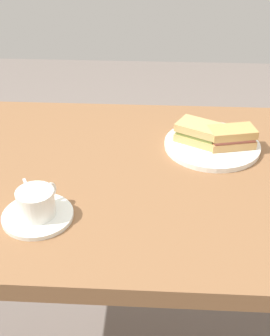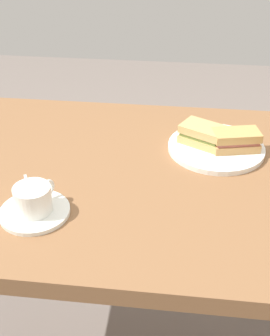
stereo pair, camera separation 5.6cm
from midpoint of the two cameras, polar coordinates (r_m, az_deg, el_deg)
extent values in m
cube|color=brown|center=(1.13, 0.40, -1.19)|extent=(1.36, 0.78, 0.04)
cylinder|color=white|center=(1.22, 11.67, 2.56)|extent=(0.26, 0.26, 0.01)
cube|color=tan|center=(1.22, 9.97, 3.61)|extent=(0.14, 0.12, 0.02)
cube|color=olive|center=(1.21, 10.04, 4.24)|extent=(0.13, 0.11, 0.01)
cube|color=tan|center=(1.20, 10.11, 4.88)|extent=(0.14, 0.12, 0.02)
cube|color=tan|center=(1.21, 14.03, 2.83)|extent=(0.13, 0.09, 0.02)
cube|color=#A9594B|center=(1.20, 14.12, 3.45)|extent=(0.12, 0.08, 0.01)
cube|color=tan|center=(1.19, 14.22, 4.09)|extent=(0.13, 0.09, 0.02)
cylinder|color=white|center=(0.99, -11.14, -5.56)|extent=(0.15, 0.15, 0.01)
cylinder|color=white|center=(0.97, -11.36, -3.96)|extent=(0.08, 0.08, 0.06)
cylinder|color=#AD7E48|center=(0.95, -11.52, -2.73)|extent=(0.07, 0.07, 0.01)
torus|color=white|center=(0.99, -9.59, -2.63)|extent=(0.03, 0.04, 0.04)
cube|color=silver|center=(1.07, -12.20, -2.00)|extent=(0.04, 0.07, 0.00)
ellipsoid|color=silver|center=(1.03, -11.76, -3.36)|extent=(0.03, 0.03, 0.01)
camera|label=1|loc=(0.03, -88.49, 0.98)|focal=47.48mm
camera|label=2|loc=(0.03, 91.51, -0.98)|focal=47.48mm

